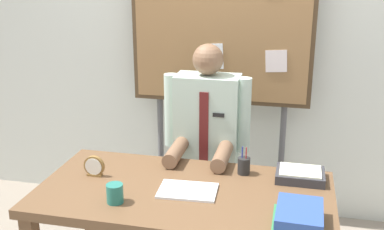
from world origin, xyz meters
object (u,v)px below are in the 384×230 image
at_px(coffee_mug, 115,193).
at_px(paper_tray, 300,175).
at_px(pen_holder, 244,166).
at_px(book_stack, 298,218).
at_px(bulletin_board, 221,19).
at_px(desk, 184,206).
at_px(person, 207,160).
at_px(desk_clock, 94,167).
at_px(open_notebook, 188,191).

xyz_separation_m(coffee_mug, paper_tray, (0.89, 0.46, -0.02)).
bearing_deg(pen_holder, paper_tray, -1.42).
relative_size(book_stack, coffee_mug, 2.91).
bearing_deg(book_stack, coffee_mug, 177.91).
relative_size(book_stack, paper_tray, 1.08).
height_order(bulletin_board, paper_tray, bulletin_board).
relative_size(desk, paper_tray, 5.91).
relative_size(person, book_stack, 5.04).
bearing_deg(person, coffee_mug, -109.93).
relative_size(desk_clock, pen_holder, 0.73).
bearing_deg(desk_clock, book_stack, -14.87).
xyz_separation_m(person, open_notebook, (0.02, -0.63, 0.10)).
xyz_separation_m(person, pen_holder, (0.28, -0.35, 0.14)).
height_order(desk, paper_tray, paper_tray).
xyz_separation_m(bulletin_board, book_stack, (0.58, -1.33, -0.72)).
height_order(bulletin_board, desk_clock, bulletin_board).
bearing_deg(desk, desk_clock, 174.27).
distance_m(desk, bulletin_board, 1.39).
xyz_separation_m(person, bulletin_board, (0.00, 0.48, 0.86)).
bearing_deg(book_stack, bulletin_board, 113.54).
relative_size(pen_holder, paper_tray, 0.62).
relative_size(bulletin_board, book_stack, 7.70).
bearing_deg(coffee_mug, bulletin_board, 77.06).
bearing_deg(pen_holder, book_stack, -59.24).
bearing_deg(pen_holder, desk_clock, -165.28).
bearing_deg(open_notebook, coffee_mug, -149.73).
xyz_separation_m(bulletin_board, paper_tray, (0.59, -0.83, -0.73)).
distance_m(person, desk_clock, 0.78).
bearing_deg(desk_clock, pen_holder, 14.72).
xyz_separation_m(desk, open_notebook, (0.02, -0.02, 0.10)).
bearing_deg(desk_clock, person, 46.96).
bearing_deg(open_notebook, pen_holder, 48.05).
distance_m(desk, book_stack, 0.64).
relative_size(desk, desk_clock, 13.10).
relative_size(open_notebook, pen_holder, 1.87).
height_order(person, coffee_mug, person).
bearing_deg(paper_tray, person, 148.69).
xyz_separation_m(desk, pen_holder, (0.28, 0.26, 0.14)).
bearing_deg(bulletin_board, desk, -90.01).
xyz_separation_m(open_notebook, desk_clock, (-0.55, 0.07, 0.05)).
distance_m(person, coffee_mug, 0.89).
xyz_separation_m(desk_clock, pen_holder, (0.80, 0.21, -0.00)).
relative_size(bulletin_board, desk_clock, 18.49).
relative_size(person, bulletin_board, 0.65).
bearing_deg(open_notebook, paper_tray, 26.11).
height_order(person, pen_holder, person).
bearing_deg(book_stack, desk_clock, 165.13).
distance_m(person, pen_holder, 0.47).
distance_m(bulletin_board, open_notebook, 1.34).
relative_size(person, pen_holder, 8.86).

